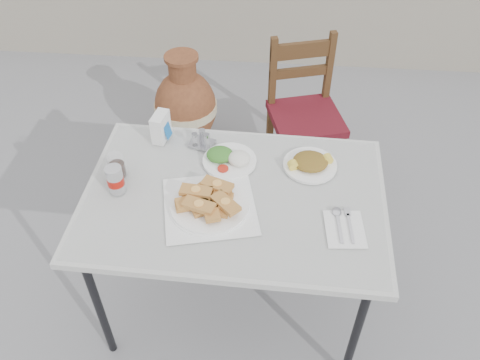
# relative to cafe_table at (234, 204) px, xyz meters

# --- Properties ---
(ground) EXTENTS (80.00, 80.00, 0.00)m
(ground) POSITION_rel_cafe_table_xyz_m (-0.03, 0.05, -0.74)
(ground) COLOR slate
(ground) RESTS_ON ground
(cafe_table) EXTENTS (1.33, 0.92, 0.80)m
(cafe_table) POSITION_rel_cafe_table_xyz_m (0.00, 0.00, 0.00)
(cafe_table) COLOR black
(cafe_table) RESTS_ON ground
(pide_plate) EXTENTS (0.46, 0.46, 0.08)m
(pide_plate) POSITION_rel_cafe_table_xyz_m (-0.10, -0.08, 0.09)
(pide_plate) COLOR white
(pide_plate) RESTS_ON cafe_table
(salad_rice_plate) EXTENTS (0.25, 0.25, 0.06)m
(salad_rice_plate) POSITION_rel_cafe_table_xyz_m (-0.04, 0.21, 0.08)
(salad_rice_plate) COLOR white
(salad_rice_plate) RESTS_ON cafe_table
(salad_chopped_plate) EXTENTS (0.25, 0.25, 0.05)m
(salad_chopped_plate) POSITION_rel_cafe_table_xyz_m (0.33, 0.21, 0.08)
(salad_chopped_plate) COLOR white
(salad_chopped_plate) RESTS_ON cafe_table
(soda_can) EXTENTS (0.07, 0.07, 0.13)m
(soda_can) POSITION_rel_cafe_table_xyz_m (-0.51, -0.02, 0.12)
(soda_can) COLOR silver
(soda_can) RESTS_ON cafe_table
(cola_glass) EXTENTS (0.08, 0.08, 0.11)m
(cola_glass) POSITION_rel_cafe_table_xyz_m (-0.53, 0.08, 0.10)
(cola_glass) COLOR white
(cola_glass) RESTS_ON cafe_table
(napkin_holder) EXTENTS (0.09, 0.12, 0.14)m
(napkin_holder) POSITION_rel_cafe_table_xyz_m (-0.38, 0.35, 0.13)
(napkin_holder) COLOR white
(napkin_holder) RESTS_ON cafe_table
(condiment_caddy) EXTENTS (0.13, 0.12, 0.08)m
(condiment_caddy) POSITION_rel_cafe_table_xyz_m (-0.18, 0.32, 0.08)
(condiment_caddy) COLOR #AEAEB5
(condiment_caddy) RESTS_ON cafe_table
(cutlery_napkin) EXTENTS (0.17, 0.22, 0.02)m
(cutlery_napkin) POSITION_rel_cafe_table_xyz_m (0.46, -0.14, 0.06)
(cutlery_napkin) COLOR white
(cutlery_napkin) RESTS_ON cafe_table
(chair) EXTENTS (0.52, 0.52, 0.94)m
(chair) POSITION_rel_cafe_table_xyz_m (0.34, 1.05, -0.25)
(chair) COLOR #331C0E
(chair) RESTS_ON ground
(terracotta_urn) EXTENTS (0.42, 0.42, 0.74)m
(terracotta_urn) POSITION_rel_cafe_table_xyz_m (-0.45, 1.23, -0.40)
(terracotta_urn) COLOR brown
(terracotta_urn) RESTS_ON ground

